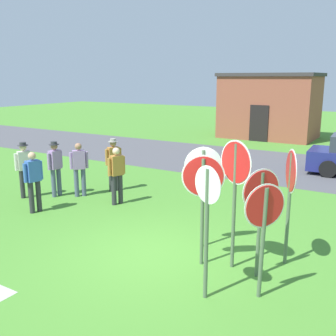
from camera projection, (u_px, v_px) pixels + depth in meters
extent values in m
plane|color=#47842D|center=(155.00, 252.00, 8.44)|extent=(80.00, 80.00, 0.00)
cube|color=#4C4C51|center=(283.00, 166.00, 16.61)|extent=(60.00, 6.40, 0.01)
cube|color=brown|center=(269.00, 107.00, 24.26)|extent=(5.50, 3.66, 3.71)
cube|color=#383333|center=(271.00, 75.00, 23.82)|extent=(5.70, 3.86, 0.20)
cube|color=black|center=(259.00, 123.00, 22.90)|extent=(1.10, 0.08, 2.10)
cylinder|color=black|center=(333.00, 160.00, 16.28)|extent=(0.65, 0.26, 0.64)
cylinder|color=black|center=(328.00, 169.00, 14.73)|extent=(0.65, 0.26, 0.64)
cylinder|color=#51664C|center=(234.00, 207.00, 7.54)|extent=(0.09, 0.09, 2.46)
cylinder|color=white|center=(236.00, 162.00, 7.34)|extent=(0.75, 0.39, 0.84)
cylinder|color=red|center=(235.00, 162.00, 7.34)|extent=(0.70, 0.36, 0.78)
cylinder|color=#51664C|center=(202.00, 200.00, 8.51)|extent=(0.10, 0.10, 2.17)
cylinder|color=white|center=(203.00, 166.00, 8.34)|extent=(0.65, 0.49, 0.81)
cylinder|color=red|center=(203.00, 166.00, 8.35)|extent=(0.61, 0.46, 0.75)
cylinder|color=#51664C|center=(202.00, 213.00, 7.67)|extent=(0.12, 0.13, 2.16)
cylinder|color=white|center=(203.00, 176.00, 7.51)|extent=(0.75, 0.41, 0.83)
cylinder|color=red|center=(203.00, 176.00, 7.50)|extent=(0.70, 0.38, 0.77)
cylinder|color=#51664C|center=(263.00, 244.00, 6.50)|extent=(0.15, 0.14, 1.94)
cylinder|color=white|center=(265.00, 206.00, 6.36)|extent=(0.49, 0.61, 0.75)
cylinder|color=red|center=(265.00, 206.00, 6.35)|extent=(0.46, 0.57, 0.70)
cylinder|color=#51664C|center=(206.00, 235.00, 6.48)|extent=(0.09, 0.09, 2.24)
cylinder|color=white|center=(208.00, 185.00, 6.28)|extent=(0.58, 0.27, 0.63)
cylinder|color=red|center=(208.00, 185.00, 6.29)|extent=(0.54, 0.25, 0.58)
cylinder|color=#51664C|center=(259.00, 226.00, 7.22)|extent=(0.12, 0.11, 2.01)
cylinder|color=white|center=(261.00, 191.00, 7.07)|extent=(0.46, 0.69, 0.81)
cylinder|color=red|center=(262.00, 191.00, 7.06)|extent=(0.43, 0.64, 0.75)
cylinder|color=#51664C|center=(288.00, 210.00, 7.72)|extent=(0.09, 0.09, 2.26)
cylinder|color=white|center=(291.00, 171.00, 7.54)|extent=(0.40, 0.77, 0.85)
cylinder|color=red|center=(291.00, 171.00, 7.54)|extent=(0.37, 0.71, 0.79)
cylinder|color=#2D2D33|center=(39.00, 196.00, 10.98)|extent=(0.14, 0.14, 0.88)
cylinder|color=#2D2D33|center=(31.00, 198.00, 10.82)|extent=(0.14, 0.14, 0.88)
cube|color=#3860B7|center=(33.00, 171.00, 10.73)|extent=(0.28, 0.39, 0.58)
cylinder|color=#3860B7|center=(41.00, 170.00, 10.91)|extent=(0.09, 0.09, 0.52)
cylinder|color=#3860B7|center=(25.00, 173.00, 10.56)|extent=(0.09, 0.09, 0.52)
sphere|color=tan|center=(32.00, 156.00, 10.64)|extent=(0.21, 0.21, 0.21)
cube|color=#232328|center=(30.00, 169.00, 10.84)|extent=(0.18, 0.28, 0.40)
cylinder|color=#2D2D33|center=(120.00, 189.00, 11.65)|extent=(0.14, 0.14, 0.88)
cylinder|color=#2D2D33|center=(114.00, 190.00, 11.52)|extent=(0.14, 0.14, 0.88)
cube|color=#B27533|center=(116.00, 165.00, 11.42)|extent=(0.33, 0.41, 0.58)
cylinder|color=#B27533|center=(124.00, 165.00, 11.56)|extent=(0.09, 0.09, 0.52)
cylinder|color=#B27533|center=(109.00, 167.00, 11.28)|extent=(0.09, 0.09, 0.52)
sphere|color=beige|center=(116.00, 151.00, 11.33)|extent=(0.21, 0.21, 0.21)
cylinder|color=#4C5670|center=(59.00, 182.00, 12.46)|extent=(0.14, 0.14, 0.88)
cylinder|color=#4C5670|center=(54.00, 183.00, 12.28)|extent=(0.14, 0.14, 0.88)
cube|color=#9E7AB2|center=(55.00, 160.00, 12.21)|extent=(0.23, 0.37, 0.58)
cylinder|color=#9E7AB2|center=(61.00, 159.00, 12.41)|extent=(0.09, 0.09, 0.52)
cylinder|color=#9E7AB2|center=(49.00, 162.00, 12.02)|extent=(0.09, 0.09, 0.52)
sphere|color=#9E7051|center=(54.00, 146.00, 12.12)|extent=(0.21, 0.21, 0.21)
cylinder|color=#333338|center=(54.00, 145.00, 12.10)|extent=(0.31, 0.31, 0.02)
cylinder|color=#333338|center=(54.00, 143.00, 12.09)|extent=(0.19, 0.19, 0.09)
cylinder|color=#2D2D33|center=(117.00, 177.00, 13.00)|extent=(0.14, 0.14, 0.88)
cylinder|color=#2D2D33|center=(111.00, 178.00, 12.88)|extent=(0.14, 0.14, 0.88)
cube|color=#B27533|center=(113.00, 156.00, 12.77)|extent=(0.35, 0.42, 0.58)
cylinder|color=#B27533|center=(120.00, 156.00, 12.91)|extent=(0.09, 0.09, 0.52)
cylinder|color=#B27533|center=(107.00, 157.00, 12.65)|extent=(0.09, 0.09, 0.52)
sphere|color=#9E7051|center=(113.00, 143.00, 12.68)|extent=(0.21, 0.21, 0.21)
cylinder|color=gray|center=(113.00, 142.00, 12.67)|extent=(0.32, 0.32, 0.02)
cylinder|color=gray|center=(113.00, 140.00, 12.66)|extent=(0.19, 0.19, 0.09)
cylinder|color=#4C5670|center=(84.00, 182.00, 12.40)|extent=(0.14, 0.14, 0.88)
cylinder|color=#4C5670|center=(76.00, 183.00, 12.33)|extent=(0.14, 0.14, 0.88)
cube|color=#9E7AB2|center=(79.00, 160.00, 12.20)|extent=(0.40, 0.42, 0.58)
cylinder|color=#9E7AB2|center=(87.00, 160.00, 12.28)|extent=(0.09, 0.09, 0.52)
cylinder|color=#9E7AB2|center=(71.00, 161.00, 12.13)|extent=(0.09, 0.09, 0.52)
sphere|color=#9E7051|center=(78.00, 146.00, 12.10)|extent=(0.21, 0.21, 0.21)
cylinder|color=#2D2D33|center=(30.00, 183.00, 12.28)|extent=(0.14, 0.14, 0.88)
cylinder|color=#2D2D33|center=(22.00, 184.00, 12.17)|extent=(0.14, 0.14, 0.88)
cube|color=beige|center=(24.00, 161.00, 12.06)|extent=(0.36, 0.42, 0.58)
cylinder|color=beige|center=(32.00, 160.00, 12.19)|extent=(0.09, 0.09, 0.52)
cylinder|color=beige|center=(16.00, 162.00, 11.94)|extent=(0.09, 0.09, 0.52)
sphere|color=beige|center=(23.00, 147.00, 11.97)|extent=(0.21, 0.21, 0.21)
cylinder|color=#333338|center=(23.00, 145.00, 11.96)|extent=(0.31, 0.31, 0.02)
cylinder|color=#333338|center=(23.00, 144.00, 11.95)|extent=(0.19, 0.19, 0.09)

